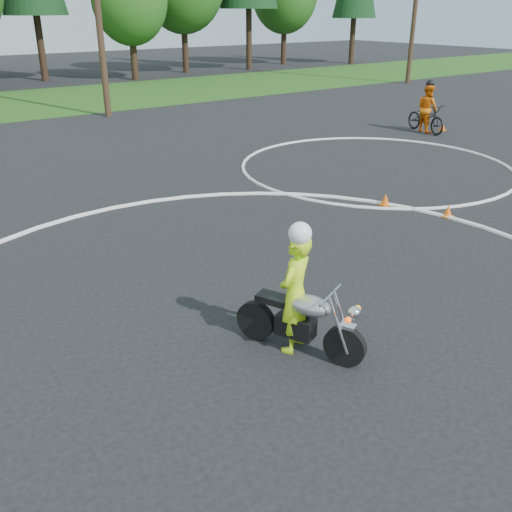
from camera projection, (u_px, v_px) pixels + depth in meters
ground at (410, 401)px, 6.98m from camera, size 120.00×120.00×0.00m
course_markings at (309, 249)px, 11.36m from camera, size 19.05×19.05×0.12m
primary_motorcycle at (302, 320)px, 7.79m from camera, size 0.96×1.83×1.02m
rider_primary_grp at (295, 290)px, 7.71m from camera, size 0.74×0.63×1.90m
rider_second_grp at (427, 114)px, 21.75m from camera, size 1.13×2.13×1.95m
traffic_cones at (463, 206)px, 13.43m from camera, size 20.97×14.86×0.30m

